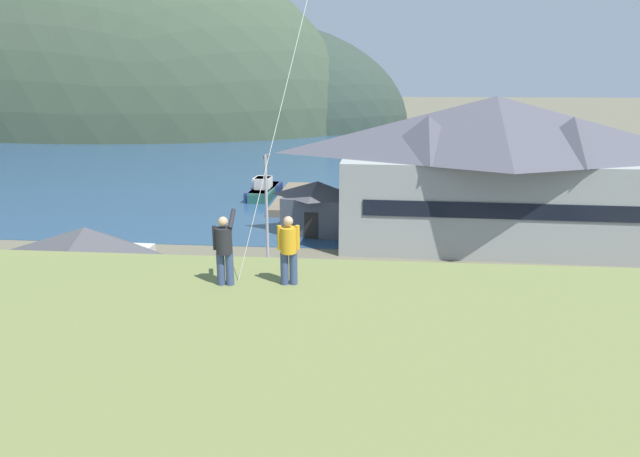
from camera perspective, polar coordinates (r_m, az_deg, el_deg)
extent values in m
plane|color=#66604C|center=(24.33, 0.73, -15.18)|extent=(600.00, 600.00, 0.00)
cube|color=slate|center=(28.71, 1.52, -9.99)|extent=(40.00, 20.00, 0.10)
cube|color=navy|center=(81.80, 4.05, 6.84)|extent=(360.00, 84.00, 0.03)
ellipsoid|color=#42513D|center=(147.62, -21.21, 9.76)|extent=(80.88, 45.39, 71.81)
ellipsoid|color=#3D4C38|center=(141.46, -18.79, 9.76)|extent=(105.19, 64.08, 81.93)
ellipsoid|color=#2D3D33|center=(142.23, -7.60, 10.47)|extent=(80.05, 54.35, 50.62)
cube|color=#999E99|center=(43.67, 16.97, 2.82)|extent=(22.09, 10.22, 6.58)
cube|color=black|center=(38.93, 18.21, 1.71)|extent=(18.57, 0.56, 1.10)
pyramid|color=#4C4C56|center=(42.85, 17.55, 9.97)|extent=(23.43, 11.23, 4.35)
pyramid|color=#4C4C56|center=(40.61, 11.00, 9.22)|extent=(5.45, 5.45, 3.05)
pyramid|color=#4C4C56|center=(42.48, 24.48, 8.39)|extent=(5.45, 5.45, 3.05)
cube|color=beige|center=(33.16, -22.56, -4.85)|extent=(6.10, 4.25, 3.07)
pyramid|color=#47474C|center=(32.49, -22.97, -1.11)|extent=(6.59, 4.67, 1.45)
cube|color=black|center=(31.64, -24.27, -6.92)|extent=(1.10, 0.08, 2.15)
cube|color=#474C56|center=(44.58, -0.24, 1.42)|extent=(5.75, 4.46, 3.03)
pyramid|color=#47474C|center=(44.11, -0.24, 4.10)|extent=(6.23, 4.88, 1.23)
cube|color=black|center=(43.05, -0.92, 0.27)|extent=(1.09, 0.27, 2.12)
cube|color=#70604C|center=(56.03, -2.65, 3.13)|extent=(3.20, 13.23, 0.70)
cube|color=#23564C|center=(58.32, -5.74, 3.67)|extent=(2.22, 6.78, 0.90)
cube|color=#33665B|center=(58.22, -5.75, 4.18)|extent=(2.15, 6.57, 0.16)
cube|color=silver|center=(57.61, -5.87, 4.69)|extent=(1.53, 2.04, 1.10)
cube|color=silver|center=(51.84, 0.62, 2.23)|extent=(2.71, 7.42, 0.90)
cube|color=white|center=(51.72, 0.63, 2.81)|extent=(2.63, 7.20, 0.16)
cube|color=silver|center=(51.05, 0.61, 3.36)|extent=(1.75, 2.27, 1.10)
cube|color=navy|center=(58.60, -5.76, 3.73)|extent=(2.86, 7.31, 0.90)
cube|color=navy|center=(58.50, -5.77, 4.23)|extent=(2.78, 7.09, 0.16)
cube|color=silver|center=(57.87, -5.93, 4.74)|extent=(1.77, 2.27, 1.10)
cylinder|color=black|center=(29.42, -27.97, -10.49)|extent=(0.66, 0.27, 0.64)
cylinder|color=black|center=(28.01, -29.75, -12.05)|extent=(0.66, 0.27, 0.64)
cube|color=#9EA3A8|center=(28.96, 4.90, -8.13)|extent=(4.34, 2.16, 0.80)
cube|color=gray|center=(28.65, 5.24, -6.78)|extent=(2.23, 1.78, 0.70)
cube|color=black|center=(28.67, 5.24, -6.84)|extent=(2.28, 1.81, 0.32)
cylinder|color=black|center=(30.09, 2.44, -7.97)|extent=(0.66, 0.28, 0.64)
cylinder|color=black|center=(28.43, 1.93, -9.43)|extent=(0.66, 0.28, 0.64)
cylinder|color=black|center=(29.88, 7.69, -8.28)|extent=(0.66, 0.28, 0.64)
cylinder|color=black|center=(28.21, 7.50, -9.78)|extent=(0.66, 0.28, 0.64)
cube|color=#236633|center=(24.04, -8.11, -13.51)|extent=(4.23, 1.86, 0.80)
cube|color=#1E562B|center=(23.65, -7.82, -11.95)|extent=(2.12, 1.63, 0.70)
cube|color=black|center=(23.67, -7.82, -12.02)|extent=(2.17, 1.66, 0.32)
cylinder|color=black|center=(25.34, -10.64, -13.03)|extent=(0.64, 0.23, 0.64)
cylinder|color=black|center=(23.83, -11.92, -15.10)|extent=(0.64, 0.23, 0.64)
cylinder|color=black|center=(24.75, -4.39, -13.54)|extent=(0.64, 0.23, 0.64)
cylinder|color=black|center=(23.19, -5.24, -15.72)|extent=(0.64, 0.23, 0.64)
cube|color=black|center=(24.21, 11.71, -13.47)|extent=(4.33, 2.14, 0.80)
cube|color=black|center=(23.85, 11.44, -11.88)|extent=(2.22, 1.77, 0.70)
cube|color=black|center=(23.87, 11.44, -11.95)|extent=(2.27, 1.80, 0.32)
cylinder|color=black|center=(23.72, 15.13, -15.48)|extent=(0.66, 0.27, 0.64)
cylinder|color=black|center=(25.31, 14.78, -13.35)|extent=(0.66, 0.27, 0.64)
cylinder|color=black|center=(23.59, 8.28, -15.25)|extent=(0.66, 0.27, 0.64)
cylinder|color=black|center=(25.18, 8.42, -13.12)|extent=(0.66, 0.27, 0.64)
cube|color=red|center=(30.93, -12.79, -6.89)|extent=(4.32, 2.09, 0.80)
cube|color=#B11A15|center=(30.71, -13.14, -5.57)|extent=(2.21, 1.74, 0.70)
cube|color=black|center=(30.72, -13.14, -5.63)|extent=(2.25, 1.78, 0.32)
cylinder|color=black|center=(29.83, -10.94, -8.48)|extent=(0.65, 0.26, 0.64)
cylinder|color=black|center=(31.41, -9.80, -7.15)|extent=(0.65, 0.26, 0.64)
cylinder|color=black|center=(30.84, -15.76, -7.98)|extent=(0.65, 0.26, 0.64)
cylinder|color=black|center=(32.37, -14.41, -6.73)|extent=(0.65, 0.26, 0.64)
cube|color=#9EA3A8|center=(25.24, 23.33, -13.23)|extent=(4.31, 2.08, 0.80)
cube|color=gray|center=(24.94, 23.86, -11.70)|extent=(2.20, 1.74, 0.70)
cube|color=black|center=(24.96, 23.85, -11.78)|extent=(2.25, 1.78, 0.32)
cylinder|color=black|center=(25.91, 19.75, -13.07)|extent=(0.65, 0.26, 0.64)
cylinder|color=black|center=(24.34, 20.52, -15.12)|extent=(0.65, 0.26, 0.64)
cylinder|color=black|center=(26.57, 25.69, -12.99)|extent=(0.65, 0.26, 0.64)
cylinder|color=black|center=(25.05, 26.86, -14.96)|extent=(0.65, 0.26, 0.64)
cube|color=red|center=(27.03, -22.16, -11.13)|extent=(4.33, 2.12, 0.80)
cube|color=#B11A15|center=(26.66, -22.03, -9.71)|extent=(2.22, 1.76, 0.70)
cube|color=black|center=(26.67, -22.02, -9.78)|extent=(2.26, 1.79, 0.32)
cylinder|color=black|center=(28.48, -23.95, -10.83)|extent=(0.66, 0.27, 0.64)
cylinder|color=black|center=(27.02, -25.56, -12.49)|extent=(0.66, 0.27, 0.64)
cylinder|color=black|center=(27.48, -18.67, -11.24)|extent=(0.66, 0.27, 0.64)
cylinder|color=black|center=(25.96, -20.00, -13.03)|extent=(0.66, 0.27, 0.64)
cylinder|color=black|center=(34.17, 29.17, -7.10)|extent=(0.65, 0.25, 0.64)
cylinder|color=black|center=(27.87, 28.71, -12.05)|extent=(0.64, 0.22, 0.64)
cube|color=#9EA3A8|center=(30.43, 14.86, -7.41)|extent=(4.29, 2.03, 0.80)
cube|color=gray|center=(30.12, 14.68, -6.11)|extent=(2.18, 1.71, 0.70)
cube|color=black|center=(30.13, 14.67, -6.17)|extent=(2.23, 1.75, 0.32)
cylinder|color=black|center=(30.11, 17.74, -8.74)|extent=(0.65, 0.25, 0.64)
cylinder|color=black|center=(31.73, 16.88, -7.39)|extent=(0.65, 0.25, 0.64)
cylinder|color=black|center=(29.49, 12.57, -8.87)|extent=(0.65, 0.25, 0.64)
cylinder|color=black|center=(31.14, 11.98, -7.48)|extent=(0.65, 0.25, 0.64)
cylinder|color=#ADADB2|center=(33.01, -5.48, 0.75)|extent=(0.16, 0.16, 7.85)
cube|color=#4C4C51|center=(32.58, -5.54, 7.42)|extent=(0.24, 0.70, 0.20)
cylinder|color=#384770|center=(13.90, -10.17, -4.11)|extent=(0.20, 0.20, 0.82)
cylinder|color=#384770|center=(13.85, -9.28, -4.14)|extent=(0.20, 0.20, 0.82)
cylinder|color=#232328|center=(13.65, -9.86, -1.24)|extent=(0.40, 0.40, 0.64)
sphere|color=tan|center=(13.52, -9.96, 0.71)|extent=(0.24, 0.24, 0.24)
cylinder|color=#232328|center=(13.65, -9.06, 0.98)|extent=(0.13, 0.56, 0.43)
cylinder|color=#232328|center=(13.68, -10.77, -0.94)|extent=(0.11, 0.11, 0.60)
cylinder|color=#384770|center=(13.74, -3.67, -4.12)|extent=(0.20, 0.20, 0.82)
cylinder|color=#384770|center=(13.73, -2.75, -4.12)|extent=(0.20, 0.20, 0.82)
cylinder|color=gold|center=(13.51, -3.26, -1.21)|extent=(0.40, 0.40, 0.64)
sphere|color=tan|center=(13.38, -3.29, 0.76)|extent=(0.24, 0.24, 0.24)
cylinder|color=gold|center=(13.50, -4.20, -0.93)|extent=(0.11, 0.11, 0.60)
cylinder|color=gold|center=(13.48, -2.33, -0.92)|extent=(0.11, 0.11, 0.60)
cylinder|color=silver|center=(14.91, -2.21, 19.25)|extent=(2.73, 3.83, 11.99)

